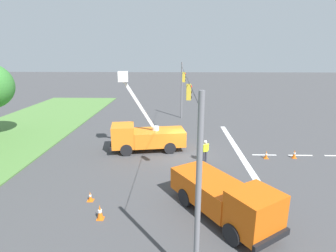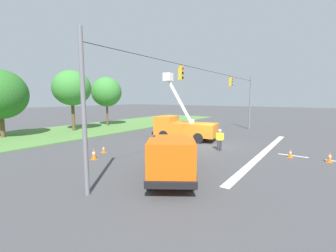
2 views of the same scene
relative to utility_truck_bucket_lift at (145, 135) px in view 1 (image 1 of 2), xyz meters
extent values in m
plane|color=#424244|center=(-0.86, -3.41, -1.38)|extent=(200.00, 200.00, 0.00)
cube|color=silver|center=(-0.86, -8.15, -1.38)|extent=(17.60, 0.50, 0.01)
cube|color=silver|center=(-0.86, -10.15, -1.38)|extent=(0.20, 2.00, 0.01)
cube|color=silver|center=(-0.86, -13.15, -1.38)|extent=(0.20, 2.00, 0.01)
cylinder|color=slate|center=(-13.86, -3.41, 2.22)|extent=(0.20, 0.20, 7.20)
cylinder|color=slate|center=(12.14, -3.41, 2.22)|extent=(0.20, 0.20, 7.20)
cylinder|color=black|center=(-0.86, -3.41, 5.22)|extent=(26.00, 0.03, 0.03)
cylinder|color=black|center=(-5.99, -3.41, 5.17)|extent=(0.02, 0.02, 0.10)
cube|color=gold|center=(-5.99, -3.41, 4.64)|extent=(0.32, 0.28, 0.96)
cylinder|color=red|center=(-5.99, -3.57, 4.96)|extent=(0.16, 0.05, 0.16)
cylinder|color=black|center=(-5.99, -3.57, 4.64)|extent=(0.16, 0.05, 0.16)
cylinder|color=black|center=(-5.99, -3.57, 4.32)|extent=(0.16, 0.05, 0.16)
cylinder|color=black|center=(4.19, -3.41, 5.17)|extent=(0.02, 0.02, 0.10)
cube|color=gold|center=(4.19, -3.41, 4.64)|extent=(0.32, 0.28, 0.96)
cylinder|color=red|center=(4.19, -3.57, 4.96)|extent=(0.16, 0.05, 0.16)
cylinder|color=black|center=(4.19, -3.57, 4.64)|extent=(0.16, 0.05, 0.16)
cylinder|color=black|center=(4.19, -3.57, 4.32)|extent=(0.16, 0.05, 0.16)
cube|color=orange|center=(0.21, -1.22, -0.23)|extent=(3.12, 4.73, 1.29)
cube|color=orange|center=(-0.32, 1.86, 0.06)|extent=(2.60, 2.24, 1.87)
cube|color=#1E2838|center=(-0.43, 2.51, 0.38)|extent=(2.04, 0.44, 0.84)
cube|color=black|center=(-0.49, 2.87, -0.73)|extent=(2.41, 0.56, 0.30)
cylinder|color=black|center=(-1.37, 1.43, -0.88)|extent=(0.44, 1.03, 1.00)
cylinder|color=black|center=(0.82, 1.80, -0.88)|extent=(0.44, 1.03, 1.00)
cylinder|color=black|center=(-0.76, -2.18, -0.88)|extent=(0.44, 1.03, 1.00)
cylinder|color=black|center=(1.44, -1.81, -0.88)|extent=(0.44, 1.03, 1.00)
cylinder|color=silver|center=(0.16, -0.91, 0.59)|extent=(0.60, 0.60, 0.36)
cube|color=white|center=(-0.06, 0.37, 2.61)|extent=(0.71, 2.80, 4.53)
cube|color=white|center=(-0.28, 1.65, 5.06)|extent=(1.02, 0.94, 0.80)
cube|color=#D6560F|center=(-8.72, -4.50, -0.24)|extent=(4.88, 4.26, 1.28)
cube|color=#D6560F|center=(-11.33, -6.20, 0.05)|extent=(2.74, 2.83, 1.85)
cube|color=#1E2838|center=(-11.87, -6.56, 0.37)|extent=(1.13, 1.66, 0.83)
cube|color=black|center=(-12.17, -6.75, -0.73)|extent=(1.36, 1.97, 0.30)
cylinder|color=black|center=(-10.55, -6.93, -0.88)|extent=(0.99, 0.78, 1.00)
cylinder|color=black|center=(-11.68, -5.20, -0.88)|extent=(0.99, 0.78, 1.00)
cylinder|color=black|center=(-7.50, -4.94, -0.88)|extent=(0.99, 0.78, 1.00)
cylinder|color=black|center=(-8.63, -3.21, -0.88)|extent=(0.99, 0.78, 1.00)
cylinder|color=#383842|center=(-2.43, -4.88, -0.96)|extent=(0.18, 0.18, 0.85)
cylinder|color=#383842|center=(-2.35, -5.06, -0.96)|extent=(0.18, 0.18, 0.85)
cube|color=#D8EA26|center=(-2.39, -4.97, -0.23)|extent=(0.38, 0.46, 0.60)
cube|color=silver|center=(-2.39, -4.97, -0.23)|extent=(0.24, 0.42, 0.62)
cylinder|color=#D8EA26|center=(-2.49, -4.72, -0.20)|extent=(0.11, 0.11, 0.55)
cylinder|color=#D8EA26|center=(-2.28, -5.22, -0.20)|extent=(0.11, 0.11, 0.55)
sphere|color=tan|center=(-2.39, -4.97, 0.20)|extent=(0.22, 0.22, 0.22)
sphere|color=white|center=(-2.39, -4.97, 0.26)|extent=(0.26, 0.26, 0.26)
cube|color=orange|center=(-8.32, 2.26, -1.37)|extent=(0.36, 0.36, 0.03)
cone|color=orange|center=(-8.32, 2.26, -1.07)|extent=(0.22, 0.22, 0.56)
cylinder|color=white|center=(-8.32, 2.26, -1.04)|extent=(0.14, 0.14, 0.10)
cube|color=orange|center=(-1.60, -10.03, -1.37)|extent=(0.36, 0.36, 0.03)
cone|color=orange|center=(-1.60, -10.03, -1.04)|extent=(0.25, 0.25, 0.63)
cylinder|color=white|center=(-1.60, -10.03, -1.00)|extent=(0.16, 0.16, 0.11)
cube|color=orange|center=(-10.03, 1.21, -1.37)|extent=(0.36, 0.36, 0.03)
cone|color=orange|center=(-10.03, 1.21, -0.95)|extent=(0.32, 0.32, 0.79)
cylinder|color=white|center=(-10.03, 1.21, -0.91)|extent=(0.20, 0.20, 0.14)
cube|color=orange|center=(-1.46, -12.35, -1.37)|extent=(0.36, 0.36, 0.03)
cone|color=orange|center=(-1.46, -12.35, -1.00)|extent=(0.28, 0.28, 0.70)
cylinder|color=white|center=(-1.46, -12.35, -0.97)|extent=(0.17, 0.17, 0.13)
camera|label=1|loc=(-21.67, -2.63, 6.88)|focal=28.00mm
camera|label=2|loc=(-19.65, -11.81, 2.90)|focal=24.00mm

